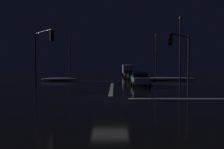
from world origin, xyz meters
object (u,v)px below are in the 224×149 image
object	(u,v)px
sedan_white	(140,79)
streetlamp_right_far	(156,53)
streetlamp_right_near	(180,45)
sedan_green	(133,76)
traffic_signal_ne	(181,50)
box_truck	(127,70)
sedan_gray	(138,77)
sedan_orange	(129,75)
sedan_black	(128,74)
traffic_signal_nw	(42,48)
streetlamp_left_far	(70,55)

from	to	relation	value
sedan_white	streetlamp_right_far	xyz separation A→B (m)	(5.68, 18.95, 4.49)
streetlamp_right_near	streetlamp_right_far	bearing A→B (deg)	90.00
sedan_green	streetlamp_right_near	bearing A→B (deg)	-56.05
traffic_signal_ne	box_truck	bearing A→B (deg)	95.81
sedan_gray	streetlamp_right_near	size ratio (longest dim) A/B	0.48
sedan_orange	streetlamp_right_near	bearing A→B (deg)	-67.90
sedan_gray	sedan_black	bearing A→B (deg)	91.11
sedan_orange	streetlamp_right_near	distance (m)	16.14
traffic_signal_nw	streetlamp_right_far	distance (m)	27.62
sedan_white	box_truck	distance (m)	30.08
sedan_green	streetlamp_right_near	world-z (taller)	streetlamp_right_near
sedan_green	sedan_orange	bearing A→B (deg)	92.96
box_truck	streetlamp_right_far	distance (m)	12.85
sedan_gray	traffic_signal_ne	size ratio (longest dim) A/B	0.75
sedan_orange	traffic_signal_nw	bearing A→B (deg)	-116.70
sedan_green	sedan_orange	xyz separation A→B (m)	(-0.32, 6.19, 0.00)
sedan_orange	sedan_black	size ratio (longest dim) A/B	1.00
sedan_orange	traffic_signal_nw	world-z (taller)	traffic_signal_nw
streetlamp_left_far	streetlamp_right_far	xyz separation A→B (m)	(18.06, -0.00, 0.34)
sedan_orange	streetlamp_left_far	distance (m)	13.00
streetlamp_right_far	sedan_green	bearing A→B (deg)	-125.33
traffic_signal_ne	sedan_black	bearing A→B (deg)	97.84
sedan_gray	streetlamp_right_near	bearing A→B (deg)	-23.12
traffic_signal_ne	streetlamp_left_far	size ratio (longest dim) A/B	0.67
sedan_white	sedan_orange	bearing A→B (deg)	90.54
box_truck	streetlamp_right_far	xyz separation A→B (m)	(5.35, -11.12, 3.58)
sedan_gray	streetlamp_left_far	xyz separation A→B (m)	(-12.76, 13.73, 4.15)
sedan_gray	sedan_green	size ratio (longest dim) A/B	1.00
sedan_green	streetlamp_left_far	distance (m)	15.34
streetlamp_left_far	sedan_orange	bearing A→B (deg)	-7.48
sedan_orange	traffic_signal_nw	distance (m)	23.43
traffic_signal_ne	streetlamp_right_near	world-z (taller)	streetlamp_right_near
sedan_black	traffic_signal_nw	xyz separation A→B (m)	(-10.59, -26.93, 3.43)
traffic_signal_ne	traffic_signal_nw	world-z (taller)	traffic_signal_nw
sedan_gray	box_truck	world-z (taller)	box_truck
box_truck	streetlamp_right_far	bearing A→B (deg)	-64.29
sedan_orange	sedan_white	bearing A→B (deg)	-89.46
sedan_white	streetlamp_right_near	bearing A→B (deg)	27.40
sedan_green	traffic_signal_nw	xyz separation A→B (m)	(-10.73, -14.51, 3.43)
box_truck	traffic_signal_nw	distance (m)	35.25
box_truck	streetlamp_right_far	size ratio (longest dim) A/B	0.90
sedan_gray	streetlamp_right_far	xyz separation A→B (m)	(5.31, 13.73, 4.49)
sedan_green	streetlamp_left_far	xyz separation A→B (m)	(-12.54, 7.79, 4.15)
streetlamp_left_far	box_truck	bearing A→B (deg)	41.17
sedan_green	traffic_signal_nw	world-z (taller)	traffic_signal_nw
sedan_black	box_truck	distance (m)	6.56
box_truck	traffic_signal_nw	bearing A→B (deg)	-108.07
sedan_gray	streetlamp_right_near	distance (m)	7.23
sedan_white	streetlamp_right_near	world-z (taller)	streetlamp_right_near
sedan_black	traffic_signal_ne	xyz separation A→B (m)	(3.73, -27.06, 3.16)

